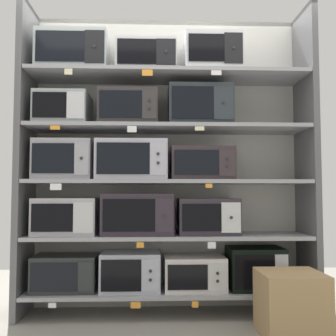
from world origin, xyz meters
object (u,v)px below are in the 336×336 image
microwave_7 (65,160)px  microwave_13 (73,54)px  microwave_10 (63,110)px  microwave_14 (146,58)px  microwave_0 (66,273)px  microwave_2 (195,273)px  microwave_5 (138,214)px  microwave_8 (132,161)px  microwave_4 (66,216)px  microwave_11 (129,109)px  shipping_carton (291,304)px  microwave_12 (200,107)px  microwave_1 (131,271)px  microwave_3 (256,268)px  microwave_6 (208,216)px  microwave_9 (201,164)px  microwave_15 (211,57)px

microwave_7 → microwave_13: (0.06, -0.00, 0.89)m
microwave_10 → microwave_14: 0.81m
microwave_14 → microwave_0: bearing=180.0°
microwave_2 → microwave_5: (-0.46, -0.00, 0.48)m
microwave_8 → microwave_10: microwave_10 is taller
microwave_2 → microwave_14: size_ratio=0.98×
microwave_4 → microwave_11: 1.01m
microwave_0 → microwave_13: (0.04, 0.00, 1.80)m
microwave_0 → microwave_14: 1.88m
shipping_carton → microwave_2: bearing=138.3°
microwave_14 → microwave_13: bearing=180.0°
microwave_11 → microwave_12: 0.59m
microwave_5 → microwave_13: microwave_13 is taller
microwave_1 → microwave_14: microwave_14 is taller
microwave_0 → microwave_1: microwave_1 is taller
microwave_1 → microwave_3: 1.02m
microwave_6 → microwave_9: microwave_9 is taller
microwave_7 → microwave_11: microwave_11 is taller
microwave_6 → microwave_8: (-0.62, -0.00, 0.46)m
microwave_6 → microwave_14: microwave_14 is taller
microwave_0 → microwave_8: 1.05m
microwave_6 → microwave_12: microwave_12 is taller
microwave_2 → microwave_13: 2.07m
microwave_8 → microwave_13: size_ratio=0.99×
microwave_7 → microwave_8: bearing=-0.0°
microwave_4 → microwave_10: microwave_10 is taller
microwave_3 → microwave_4: bearing=180.0°
microwave_15 → shipping_carton: microwave_15 is taller
microwave_0 → microwave_6: bearing=0.0°
microwave_8 → microwave_9: microwave_8 is taller
microwave_7 → shipping_carton: bearing=-18.0°
microwave_8 → microwave_14: (0.11, 0.00, 0.86)m
microwave_3 → microwave_13: 2.33m
microwave_6 → microwave_0: bearing=-180.0°
microwave_0 → microwave_5: size_ratio=0.88×
microwave_4 → microwave_6: (1.15, 0.00, -0.00)m
microwave_1 → microwave_12: 1.46m
microwave_0 → microwave_15: microwave_15 is taller
microwave_9 → microwave_14: bearing=-180.0°
microwave_4 → microwave_11: (0.50, -0.00, 0.88)m
microwave_11 → microwave_15: size_ratio=1.03×
microwave_0 → microwave_12: bearing=-0.0°
microwave_12 → microwave_14: microwave_14 is taller
microwave_6 → microwave_13: 1.75m
microwave_8 → microwave_7: bearing=180.0°
microwave_8 → microwave_12: bearing=0.0°
microwave_0 → microwave_2: (1.04, 0.00, -0.01)m
microwave_12 → microwave_10: bearing=180.0°
microwave_5 → microwave_10: size_ratio=1.36×
microwave_4 → microwave_5: 0.58m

